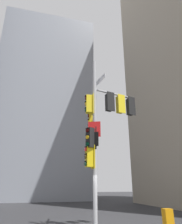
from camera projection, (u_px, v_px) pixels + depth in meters
The scene contains 3 objects.
building_mid_block at pixel (44, 110), 37.96m from camera, with size 15.10×15.10×30.47m, color #9399A3.
signal_pole_assembly at pixel (101, 123), 11.14m from camera, with size 3.20×2.77×8.89m.
newspaper_box at pixel (168, 219), 10.08m from camera, with size 0.45×0.36×0.94m.
Camera 1 is at (-2.84, -9.97, 2.03)m, focal length 32.90 mm.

